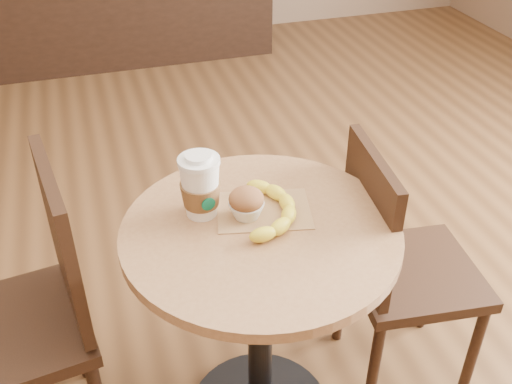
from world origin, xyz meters
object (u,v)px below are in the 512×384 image
muffin (246,203)px  banana (270,208)px  chair_right (397,264)px  chair_left (31,312)px  coffee_cup (200,188)px  cafe_table (260,290)px

muffin → banana: 0.06m
chair_right → banana: chair_right is taller
chair_left → muffin: size_ratio=9.99×
coffee_cup → banana: size_ratio=0.65×
chair_right → coffee_cup: 0.68m
chair_right → banana: bearing=97.0°
cafe_table → coffee_cup: bearing=141.7°
chair_left → muffin: chair_left is taller
cafe_table → muffin: muffin is taller
chair_left → coffee_cup: size_ratio=5.23×
chair_right → chair_left: bearing=91.6°
banana → coffee_cup: bearing=-179.2°
chair_left → chair_right: 1.05m
cafe_table → coffee_cup: coffee_cup is taller
cafe_table → chair_right: 0.45m
cafe_table → muffin: bearing=113.3°
banana → cafe_table: bearing=-110.8°
coffee_cup → banana: coffee_cup is taller
chair_left → muffin: (0.58, -0.08, 0.29)m
chair_left → cafe_table: bearing=69.3°
cafe_table → banana: bearing=49.2°
cafe_table → chair_right: size_ratio=0.87×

